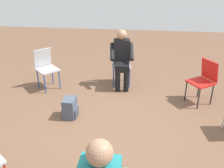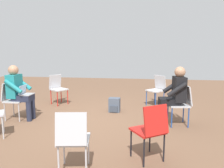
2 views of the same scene
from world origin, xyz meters
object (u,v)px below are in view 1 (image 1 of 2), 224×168
chair_northwest (204,79)px  backpack_near_laptop_user (70,109)px  chair_southwest (46,66)px  chair_west (121,62)px  person_in_black (122,56)px

chair_northwest → backpack_near_laptop_user: bearing=75.0°
chair_southwest → backpack_near_laptop_user: 1.42m
chair_west → backpack_near_laptop_user: bearing=56.0°
chair_southwest → backpack_near_laptop_user: (1.11, 0.81, -0.34)m
chair_west → person_in_black: (0.17, 0.02, 0.20)m
chair_northwest → person_in_black: 1.70m
chair_northwest → person_in_black: size_ratio=0.69×
chair_northwest → person_in_black: person_in_black is taller
chair_southwest → person_in_black: bearing=143.5°
chair_northwest → backpack_near_laptop_user: (0.82, -2.39, -0.34)m
chair_west → person_in_black: 0.26m
chair_southwest → chair_west: 1.63m
person_in_black → backpack_near_laptop_user: bearing=52.6°
backpack_near_laptop_user → person_in_black: bearing=149.8°
chair_west → chair_northwest: (0.70, 1.62, 0.00)m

